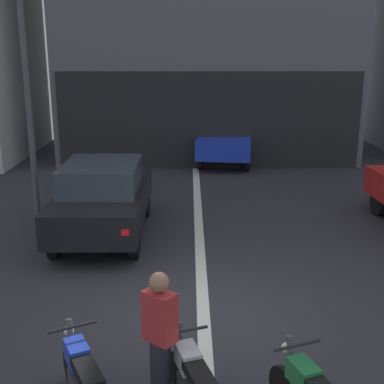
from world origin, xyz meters
TOP-DOWN VIEW (x-y plane):
  - ground_plane at (0.00, 0.00)m, footprint 120.00×120.00m
  - lane_centre_line at (0.00, 6.00)m, footprint 0.20×18.00m
  - car_black_crossing_near at (-2.06, 3.49)m, footprint 1.77×4.10m
  - car_blue_down_street at (1.09, 10.98)m, footprint 2.24×4.28m
  - street_lamp at (-3.89, 4.79)m, footprint 0.36×0.36m
  - motorcycle_blue_row_leftmost at (-1.38, -2.28)m, footprint 0.81×1.53m
  - person_by_motorcycles at (-0.54, -2.10)m, footprint 0.42×0.40m

SIDE VIEW (x-z plane):
  - ground_plane at x=0.00m, z-range 0.00..0.00m
  - lane_centre_line at x=0.00m, z-range 0.00..0.01m
  - motorcycle_blue_row_leftmost at x=-1.38m, z-range -0.03..0.95m
  - person_by_motorcycles at x=-0.54m, z-range 0.02..1.69m
  - car_black_crossing_near at x=-2.06m, z-range 0.07..1.71m
  - car_blue_down_street at x=1.09m, z-range 0.07..1.71m
  - street_lamp at x=-3.89m, z-range 0.73..7.39m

